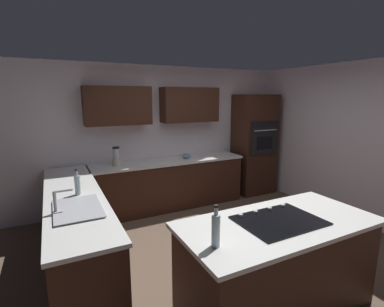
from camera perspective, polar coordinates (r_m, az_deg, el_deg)
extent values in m
plane|color=brown|center=(4.10, 6.63, -18.42)|extent=(14.00, 14.00, 0.00)
cube|color=silver|center=(5.48, -5.25, 3.63)|extent=(6.00, 0.10, 2.60)
cube|color=#381E14|center=(5.39, -0.47, 9.84)|extent=(1.10, 0.34, 0.64)
cube|color=#381E14|center=(4.94, -14.82, 9.33)|extent=(1.10, 0.34, 0.64)
cube|color=silver|center=(5.56, 26.75, 2.57)|extent=(0.10, 4.00, 2.60)
cube|color=#381E14|center=(5.29, -4.56, -6.31)|extent=(2.80, 0.60, 0.86)
cube|color=silver|center=(5.17, -4.63, -1.55)|extent=(2.84, 0.64, 0.04)
cube|color=#381E14|center=(3.85, -22.37, -14.12)|extent=(0.60, 2.90, 0.86)
cube|color=silver|center=(3.69, -22.90, -7.77)|extent=(0.64, 2.94, 0.04)
cube|color=#381E14|center=(3.03, 16.70, -21.11)|extent=(1.83, 0.83, 0.86)
cube|color=silver|center=(2.82, 17.23, -13.33)|extent=(1.91, 0.91, 0.04)
cube|color=#381E14|center=(6.13, 12.45, 1.81)|extent=(0.80, 0.60, 2.09)
cube|color=black|center=(5.88, 14.44, 2.49)|extent=(0.66, 0.03, 0.56)
cube|color=black|center=(5.87, 14.50, 2.09)|extent=(0.40, 0.01, 0.26)
cube|color=black|center=(5.84, 14.60, 5.69)|extent=(0.66, 0.02, 0.11)
cylinder|color=silver|center=(5.82, 14.77, 4.58)|extent=(0.56, 0.02, 0.02)
cube|color=#515456|center=(3.33, -22.44, -9.30)|extent=(0.40, 0.30, 0.02)
cube|color=#515456|center=(3.01, -21.88, -11.45)|extent=(0.40, 0.30, 0.02)
cube|color=#B7BABF|center=(3.16, -22.19, -10.17)|extent=(0.46, 0.70, 0.01)
cylinder|color=#B7BABF|center=(3.13, -26.01, -8.93)|extent=(0.03, 0.03, 0.22)
cylinder|color=#B7BABF|center=(3.09, -24.70, -6.87)|extent=(0.18, 0.02, 0.02)
cube|color=black|center=(2.81, 17.26, -12.83)|extent=(0.76, 0.56, 0.01)
cylinder|color=#B2B2B7|center=(3.13, 17.94, -9.98)|extent=(0.04, 0.04, 0.02)
cylinder|color=#B2B2B7|center=(3.01, 15.45, -10.69)|extent=(0.04, 0.04, 0.02)
cylinder|color=#B2B2B7|center=(2.90, 12.76, -11.43)|extent=(0.04, 0.04, 0.02)
cylinder|color=#B2B2B7|center=(2.79, 9.84, -12.19)|extent=(0.04, 0.04, 0.02)
cylinder|color=beige|center=(4.89, -15.03, -1.76)|extent=(0.15, 0.15, 0.11)
cylinder|color=silver|center=(4.86, -15.12, -0.08)|extent=(0.11, 0.11, 0.18)
cylinder|color=black|center=(4.84, -15.18, 1.14)|extent=(0.12, 0.12, 0.03)
ellipsoid|color=#668CB2|center=(5.30, -1.17, -0.47)|extent=(0.17, 0.17, 0.09)
cylinder|color=silver|center=(3.59, -22.19, -5.97)|extent=(0.06, 0.06, 0.23)
cylinder|color=silver|center=(3.55, -22.37, -3.73)|extent=(0.03, 0.03, 0.06)
cylinder|color=black|center=(3.54, -22.41, -3.11)|extent=(0.03, 0.03, 0.02)
cylinder|color=silver|center=(2.24, 4.83, -15.32)|extent=(0.07, 0.07, 0.26)
cylinder|color=silver|center=(2.17, 4.90, -11.58)|extent=(0.03, 0.03, 0.06)
cylinder|color=black|center=(2.16, 4.92, -10.60)|extent=(0.03, 0.03, 0.02)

